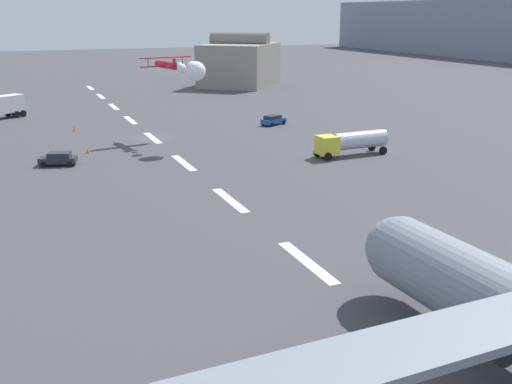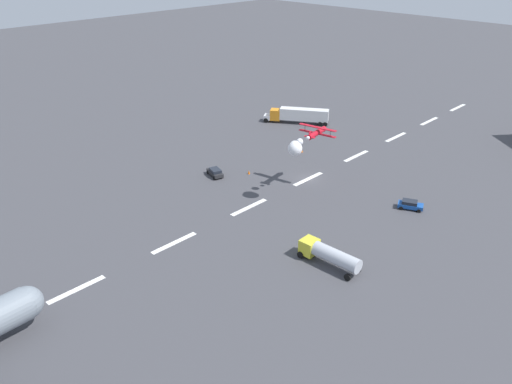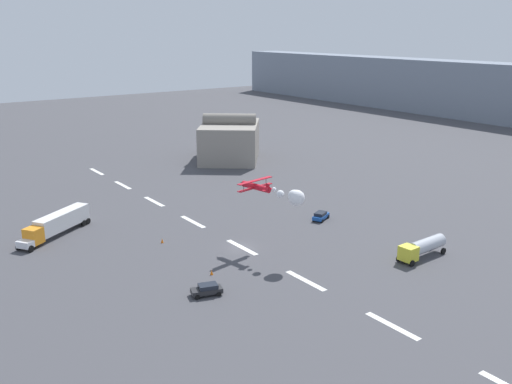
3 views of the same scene
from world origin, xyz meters
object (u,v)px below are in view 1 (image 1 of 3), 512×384
(traffic_cone_near, at_px, (74,129))
(fuel_tanker_truck, at_px, (351,142))
(followme_car_yellow, at_px, (58,158))
(airport_staff_sedan, at_px, (273,120))
(stunt_biplane_red, at_px, (187,69))
(traffic_cone_far, at_px, (88,150))

(traffic_cone_near, bearing_deg, fuel_tanker_truck, 45.06)
(followme_car_yellow, xyz_separation_m, airport_staff_sedan, (-14.38, 33.28, -0.00))
(followme_car_yellow, bearing_deg, fuel_tanker_truck, 75.89)
(fuel_tanker_truck, bearing_deg, followme_car_yellow, -104.11)
(stunt_biplane_red, xyz_separation_m, airport_staff_sedan, (-9.52, 16.40, -9.15))
(stunt_biplane_red, relative_size, followme_car_yellow, 2.84)
(traffic_cone_near, bearing_deg, airport_staff_sedan, 77.35)
(airport_staff_sedan, bearing_deg, followme_car_yellow, -66.63)
(traffic_cone_far, bearing_deg, airport_staff_sedan, 107.35)
(airport_staff_sedan, distance_m, traffic_cone_near, 29.94)
(followme_car_yellow, relative_size, traffic_cone_near, 5.95)
(stunt_biplane_red, xyz_separation_m, traffic_cone_far, (-0.35, -12.96, -9.58))
(fuel_tanker_truck, distance_m, traffic_cone_near, 41.58)
(followme_car_yellow, distance_m, traffic_cone_far, 6.54)
(airport_staff_sedan, relative_size, traffic_cone_near, 5.98)
(fuel_tanker_truck, xyz_separation_m, airport_staff_sedan, (-22.80, -0.20, -0.93))
(followme_car_yellow, height_order, airport_staff_sedan, same)
(followme_car_yellow, relative_size, airport_staff_sedan, 1.00)
(airport_staff_sedan, bearing_deg, stunt_biplane_red, -59.85)
(fuel_tanker_truck, distance_m, followme_car_yellow, 34.54)
(followme_car_yellow, height_order, traffic_cone_far, followme_car_yellow)
(fuel_tanker_truck, relative_size, traffic_cone_near, 12.43)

